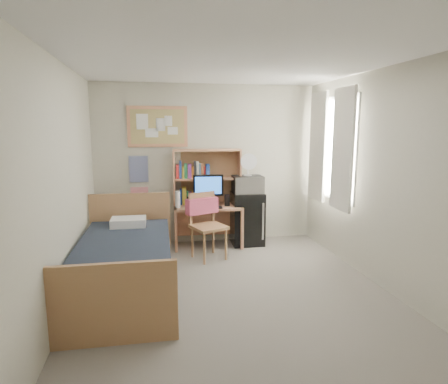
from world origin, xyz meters
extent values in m
cube|color=gray|center=(0.00, 0.00, -0.01)|extent=(3.60, 4.20, 0.02)
cube|color=white|center=(0.00, 0.00, 2.60)|extent=(3.60, 4.20, 0.02)
cube|color=beige|center=(0.00, 2.10, 1.30)|extent=(3.60, 0.04, 2.60)
cube|color=beige|center=(0.00, -2.10, 1.30)|extent=(3.60, 0.04, 2.60)
cube|color=beige|center=(-1.80, 0.00, 1.30)|extent=(0.04, 4.20, 2.60)
cube|color=beige|center=(1.80, 0.00, 1.30)|extent=(0.04, 4.20, 2.60)
cube|color=white|center=(1.75, 1.20, 1.60)|extent=(0.10, 1.40, 1.70)
cube|color=silver|center=(1.72, 0.80, 1.60)|extent=(0.04, 0.55, 1.70)
cube|color=silver|center=(1.72, 1.60, 1.60)|extent=(0.04, 0.55, 1.70)
cube|color=tan|center=(-0.78, 2.08, 1.92)|extent=(0.94, 0.03, 0.64)
cube|color=navy|center=(-1.10, 2.09, 1.25)|extent=(0.30, 0.01, 0.42)
cube|color=#DF2741|center=(-1.10, 2.09, 0.78)|extent=(0.28, 0.01, 0.36)
cube|color=tan|center=(-0.03, 1.80, 0.34)|extent=(1.11, 0.61, 0.67)
cube|color=#A97B50|center=(-0.10, 1.21, 0.49)|extent=(0.63, 0.63, 0.98)
cube|color=black|center=(0.63, 1.83, 0.43)|extent=(0.52, 0.52, 0.86)
cube|color=black|center=(-1.24, 0.29, 0.30)|extent=(1.13, 2.20, 0.60)
cube|color=tan|center=(-0.02, 1.95, 1.12)|extent=(1.11, 0.35, 0.89)
cube|color=black|center=(-0.03, 1.74, 0.92)|extent=(0.47, 0.07, 0.50)
cube|color=black|center=(-0.04, 1.60, 0.68)|extent=(0.41, 0.16, 0.02)
cube|color=black|center=(-0.33, 1.76, 0.76)|extent=(0.07, 0.07, 0.17)
cube|color=black|center=(0.27, 1.72, 0.76)|extent=(0.08, 0.08, 0.18)
cylinder|color=white|center=(-0.51, 1.73, 0.80)|extent=(0.08, 0.08, 0.26)
cube|color=#CF4F6E|center=(-0.18, 1.40, 0.76)|extent=(0.51, 0.32, 0.23)
cube|color=silver|center=(0.63, 1.81, 1.00)|extent=(0.48, 0.37, 0.27)
cylinder|color=white|center=(0.63, 1.81, 1.30)|extent=(0.27, 0.27, 0.32)
cube|color=white|center=(-1.22, 1.04, 0.65)|extent=(0.46, 0.33, 0.11)
camera|label=1|loc=(-0.88, -4.00, 1.91)|focal=30.00mm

